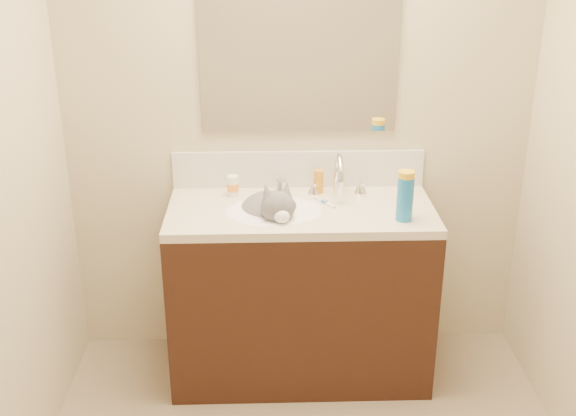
{
  "coord_description": "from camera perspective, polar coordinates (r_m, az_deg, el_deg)",
  "views": [
    {
      "loc": [
        -0.15,
        -2.02,
        2.11
      ],
      "look_at": [
        -0.06,
        0.92,
        0.88
      ],
      "focal_mm": 45.0,
      "sensor_mm": 36.0,
      "label": 1
    }
  ],
  "objects": [
    {
      "name": "basin",
      "position": [
        3.24,
        -1.07,
        -1.34
      ],
      "size": [
        0.45,
        0.36,
        0.14
      ],
      "primitive_type": "ellipsoid",
      "color": "white",
      "rests_on": "vanity_cabinet"
    },
    {
      "name": "amber_bottle",
      "position": [
        3.4,
        2.44,
        2.11
      ],
      "size": [
        0.06,
        0.06,
        0.11
      ],
      "primitive_type": "cylinder",
      "rotation": [
        0.0,
        0.0,
        -0.32
      ],
      "color": "orange",
      "rests_on": "counter_slab"
    },
    {
      "name": "pill_label",
      "position": [
        3.37,
        -4.37,
        1.67
      ],
      "size": [
        0.07,
        0.07,
        0.04
      ],
      "primitive_type": "cylinder",
      "rotation": [
        0.0,
        0.0,
        0.33
      ],
      "color": "orange",
      "rests_on": "pill_bottle"
    },
    {
      "name": "cat",
      "position": [
        3.25,
        -1.33,
        -0.5
      ],
      "size": [
        0.38,
        0.43,
        0.32
      ],
      "rotation": [
        0.0,
        0.0,
        0.26
      ],
      "color": "#575457",
      "rests_on": "basin"
    },
    {
      "name": "pill_bottle",
      "position": [
        3.37,
        -4.38,
        1.76
      ],
      "size": [
        0.07,
        0.07,
        0.1
      ],
      "primitive_type": "cylinder",
      "rotation": [
        0.0,
        0.0,
        0.33
      ],
      "color": "white",
      "rests_on": "counter_slab"
    },
    {
      "name": "spray_cap",
      "position": [
        3.08,
        9.34,
        2.5
      ],
      "size": [
        0.09,
        0.09,
        0.04
      ],
      "primitive_type": "cylinder",
      "rotation": [
        0.0,
        0.0,
        0.42
      ],
      "color": "gold",
      "rests_on": "spray_can"
    },
    {
      "name": "toothbrush",
      "position": [
        3.29,
        2.9,
        0.45
      ],
      "size": [
        0.09,
        0.13,
        0.01
      ],
      "primitive_type": "cube",
      "rotation": [
        0.0,
        0.0,
        0.57
      ],
      "color": "white",
      "rests_on": "counter_slab"
    },
    {
      "name": "spray_can",
      "position": [
        3.12,
        9.22,
        0.72
      ],
      "size": [
        0.09,
        0.09,
        0.2
      ],
      "primitive_type": "cylinder",
      "rotation": [
        0.0,
        0.0,
        0.42
      ],
      "color": "blue",
      "rests_on": "counter_slab"
    },
    {
      "name": "backsplash",
      "position": [
        3.46,
        0.83,
        3.08
      ],
      "size": [
        1.2,
        0.02,
        0.18
      ],
      "primitive_type": "cube",
      "color": "silver",
      "rests_on": "counter_slab"
    },
    {
      "name": "silver_jar",
      "position": [
        3.41,
        -0.56,
        1.73
      ],
      "size": [
        0.07,
        0.07,
        0.06
      ],
      "primitive_type": "cylinder",
      "rotation": [
        0.0,
        0.0,
        0.36
      ],
      "color": "#B7B7BC",
      "rests_on": "counter_slab"
    },
    {
      "name": "counter_slab",
      "position": [
        3.25,
        1.03,
        -0.3
      ],
      "size": [
        1.2,
        0.55,
        0.04
      ],
      "primitive_type": "cube",
      "color": "beige",
      "rests_on": "vanity_cabinet"
    },
    {
      "name": "room_shell",
      "position": [
        2.11,
        2.43,
        5.53
      ],
      "size": [
        2.24,
        2.54,
        2.52
      ],
      "color": "#C0B18F",
      "rests_on": "ground"
    },
    {
      "name": "faucet",
      "position": [
        3.35,
        4.0,
        2.32
      ],
      "size": [
        0.28,
        0.2,
        0.21
      ],
      "color": "silver",
      "rests_on": "counter_slab"
    },
    {
      "name": "vanity_cabinet",
      "position": [
        3.44,
        0.98,
        -6.9
      ],
      "size": [
        1.2,
        0.55,
        0.82
      ],
      "primitive_type": "cube",
      "color": "black",
      "rests_on": "ground"
    },
    {
      "name": "mirror",
      "position": [
        3.31,
        0.89,
        12.76
      ],
      "size": [
        0.9,
        0.02,
        0.8
      ],
      "primitive_type": "cube",
      "color": "white",
      "rests_on": "room_shell"
    },
    {
      "name": "toothbrush_head",
      "position": [
        3.29,
        2.9,
        0.5
      ],
      "size": [
        0.03,
        0.04,
        0.02
      ],
      "primitive_type": "cube",
      "rotation": [
        0.0,
        0.0,
        0.57
      ],
      "color": "#5E82C7",
      "rests_on": "counter_slab"
    }
  ]
}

